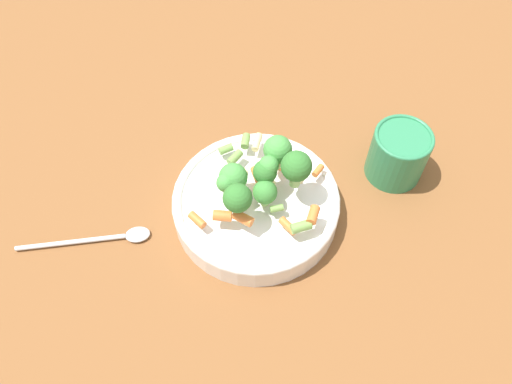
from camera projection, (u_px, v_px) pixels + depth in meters
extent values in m
plane|color=brown|center=(256.00, 212.00, 0.75)|extent=(3.00, 3.00, 0.00)
cylinder|color=white|center=(256.00, 205.00, 0.74)|extent=(0.24, 0.24, 0.04)
torus|color=white|center=(256.00, 199.00, 0.72)|extent=(0.24, 0.24, 0.01)
cylinder|color=#8CB766|center=(263.00, 202.00, 0.70)|extent=(0.01, 0.01, 0.01)
sphere|color=#3D8438|center=(263.00, 194.00, 0.68)|extent=(0.03, 0.03, 0.03)
cylinder|color=#8CB766|center=(234.00, 187.00, 0.71)|extent=(0.01, 0.01, 0.01)
sphere|color=#479342|center=(233.00, 177.00, 0.69)|extent=(0.04, 0.04, 0.04)
cylinder|color=#8CB766|center=(277.00, 161.00, 0.72)|extent=(0.01, 0.01, 0.02)
sphere|color=#479342|center=(278.00, 149.00, 0.70)|extent=(0.04, 0.04, 0.04)
cylinder|color=#8CB766|center=(226.00, 189.00, 0.69)|extent=(0.01, 0.01, 0.01)
sphere|color=#479342|center=(226.00, 183.00, 0.68)|extent=(0.03, 0.03, 0.03)
cylinder|color=#8CB766|center=(295.00, 179.00, 0.69)|extent=(0.02, 0.02, 0.02)
sphere|color=#33722D|center=(296.00, 166.00, 0.67)|extent=(0.04, 0.04, 0.04)
cylinder|color=#8CB766|center=(238.00, 208.00, 0.67)|extent=(0.01, 0.01, 0.02)
sphere|color=#33722D|center=(237.00, 198.00, 0.65)|extent=(0.04, 0.04, 0.04)
cylinder|color=#8CB766|center=(269.00, 174.00, 0.70)|extent=(0.01, 0.01, 0.01)
sphere|color=#479342|center=(269.00, 166.00, 0.69)|extent=(0.03, 0.03, 0.03)
cylinder|color=#8CB766|center=(267.00, 182.00, 0.70)|extent=(0.01, 0.01, 0.01)
sphere|color=#33722D|center=(267.00, 174.00, 0.69)|extent=(0.03, 0.03, 0.03)
cylinder|color=#729E4C|center=(235.00, 158.00, 0.74)|extent=(0.03, 0.02, 0.01)
cylinder|color=orange|center=(257.00, 174.00, 0.72)|extent=(0.02, 0.03, 0.01)
cylinder|color=beige|center=(277.00, 160.00, 0.73)|extent=(0.02, 0.03, 0.01)
cylinder|color=beige|center=(243.00, 171.00, 0.71)|extent=(0.02, 0.02, 0.01)
cylinder|color=#729E4C|center=(276.00, 209.00, 0.69)|extent=(0.02, 0.02, 0.01)
cylinder|color=beige|center=(257.00, 142.00, 0.75)|extent=(0.03, 0.03, 0.01)
cylinder|color=orange|center=(288.00, 226.00, 0.68)|extent=(0.01, 0.03, 0.01)
cylinder|color=#729E4C|center=(303.00, 225.00, 0.67)|extent=(0.03, 0.03, 0.01)
cylinder|color=orange|center=(318.00, 170.00, 0.73)|extent=(0.02, 0.01, 0.01)
cylinder|color=#729E4C|center=(246.00, 141.00, 0.75)|extent=(0.03, 0.02, 0.01)
cylinder|color=orange|center=(224.00, 217.00, 0.67)|extent=(0.03, 0.03, 0.01)
cylinder|color=orange|center=(197.00, 220.00, 0.68)|extent=(0.01, 0.03, 0.01)
cylinder|color=beige|center=(296.00, 176.00, 0.71)|extent=(0.01, 0.03, 0.01)
cylinder|color=orange|center=(243.00, 218.00, 0.67)|extent=(0.02, 0.03, 0.01)
cylinder|color=orange|center=(313.00, 215.00, 0.67)|extent=(0.03, 0.02, 0.01)
cylinder|color=#729E4C|center=(226.00, 149.00, 0.75)|extent=(0.02, 0.02, 0.01)
cylinder|color=beige|center=(241.00, 196.00, 0.69)|extent=(0.02, 0.01, 0.01)
cylinder|color=orange|center=(282.00, 163.00, 0.73)|extent=(0.02, 0.02, 0.01)
cylinder|color=beige|center=(265.00, 176.00, 0.70)|extent=(0.02, 0.03, 0.01)
cylinder|color=#2D7F51|center=(398.00, 155.00, 0.76)|extent=(0.09, 0.09, 0.08)
torus|color=#2D7F51|center=(405.00, 137.00, 0.73)|extent=(0.09, 0.09, 0.01)
cylinder|color=silver|center=(71.00, 242.00, 0.72)|extent=(0.13, 0.10, 0.01)
ellipsoid|color=silver|center=(138.00, 235.00, 0.72)|extent=(0.04, 0.04, 0.01)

